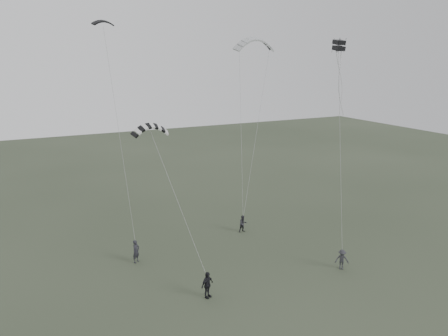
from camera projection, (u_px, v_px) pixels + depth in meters
name	position (u px, v px, depth m)	size (l,w,h in m)	color
ground	(236.00, 281.00, 31.80)	(140.00, 140.00, 0.00)	#303928
flyer_left	(136.00, 251.00, 34.59)	(0.68, 0.45, 1.86)	black
flyer_right	(243.00, 224.00, 40.69)	(0.78, 0.61, 1.61)	#25252A
flyer_center	(207.00, 285.00, 29.45)	(1.10, 0.46, 1.87)	black
flyer_far	(342.00, 259.00, 33.48)	(1.03, 0.59, 1.60)	#2A2B2F
kite_dark_small	(103.00, 21.00, 33.63)	(1.68, 0.50, 0.54)	black
kite_pale_large	(255.00, 39.00, 42.37)	(4.20, 0.95, 1.71)	#A9ACAE
kite_striped	(150.00, 126.00, 30.81)	(2.63, 0.66, 1.07)	black
kite_box	(339.00, 45.00, 33.54)	(0.74, 0.74, 0.76)	black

